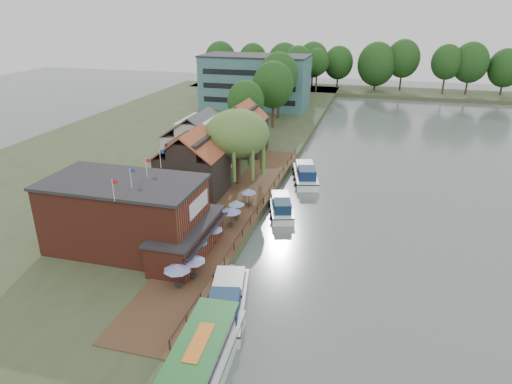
% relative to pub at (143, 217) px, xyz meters
% --- Properties ---
extents(ground, '(260.00, 260.00, 0.00)m').
position_rel_pub_xyz_m(ground, '(14.00, 1.00, -4.65)').
color(ground, '#505C58').
rests_on(ground, ground).
extents(land_bank, '(50.00, 140.00, 1.00)m').
position_rel_pub_xyz_m(land_bank, '(-16.00, 36.00, -4.15)').
color(land_bank, '#384728').
rests_on(land_bank, ground).
extents(quay_deck, '(6.00, 50.00, 0.10)m').
position_rel_pub_xyz_m(quay_deck, '(6.00, 11.00, -3.60)').
color(quay_deck, '#47301E').
rests_on(quay_deck, land_bank).
extents(quay_rail, '(0.20, 49.00, 1.00)m').
position_rel_pub_xyz_m(quay_rail, '(8.70, 11.50, -3.15)').
color(quay_rail, black).
rests_on(quay_rail, land_bank).
extents(pub, '(20.00, 11.00, 7.30)m').
position_rel_pub_xyz_m(pub, '(0.00, 0.00, 0.00)').
color(pub, maroon).
rests_on(pub, land_bank).
extents(hotel_block, '(25.40, 12.40, 12.30)m').
position_rel_pub_xyz_m(hotel_block, '(-8.00, 71.00, 2.50)').
color(hotel_block, '#38666B').
rests_on(hotel_block, land_bank).
extents(cottage_a, '(8.60, 7.60, 8.50)m').
position_rel_pub_xyz_m(cottage_a, '(-1.00, 15.00, 0.60)').
color(cottage_a, black).
rests_on(cottage_a, land_bank).
extents(cottage_b, '(9.60, 8.60, 8.50)m').
position_rel_pub_xyz_m(cottage_b, '(-4.00, 25.00, 0.60)').
color(cottage_b, beige).
rests_on(cottage_b, land_bank).
extents(cottage_c, '(7.60, 7.60, 8.50)m').
position_rel_pub_xyz_m(cottage_c, '(0.00, 34.00, 0.60)').
color(cottage_c, black).
rests_on(cottage_c, land_bank).
extents(willow, '(8.60, 8.60, 10.43)m').
position_rel_pub_xyz_m(willow, '(3.50, 20.00, 1.56)').
color(willow, '#476B2D').
rests_on(willow, land_bank).
extents(umbrella_0, '(2.42, 2.42, 2.38)m').
position_rel_pub_xyz_m(umbrella_0, '(6.08, -5.69, -2.36)').
color(umbrella_0, '#1B2396').
rests_on(umbrella_0, quay_deck).
extents(umbrella_1, '(2.34, 2.34, 2.38)m').
position_rel_pub_xyz_m(umbrella_1, '(6.79, -3.99, -2.36)').
color(umbrella_1, '#1D1C9C').
rests_on(umbrella_1, quay_deck).
extents(umbrella_2, '(2.41, 2.41, 2.38)m').
position_rel_pub_xyz_m(umbrella_2, '(5.74, -0.71, -2.36)').
color(umbrella_2, navy).
rests_on(umbrella_2, quay_deck).
extents(umbrella_3, '(2.26, 2.26, 2.38)m').
position_rel_pub_xyz_m(umbrella_3, '(6.32, 2.23, -2.36)').
color(umbrella_3, '#1B4697').
rests_on(umbrella_3, quay_deck).
extents(umbrella_4, '(2.34, 2.34, 2.38)m').
position_rel_pub_xyz_m(umbrella_4, '(6.80, 6.81, -2.36)').
color(umbrella_4, navy).
rests_on(umbrella_4, quay_deck).
extents(umbrella_5, '(1.94, 1.94, 2.38)m').
position_rel_pub_xyz_m(umbrella_5, '(6.79, 8.90, -2.36)').
color(umbrella_5, navy).
rests_on(umbrella_5, quay_deck).
extents(umbrella_6, '(1.96, 1.96, 2.38)m').
position_rel_pub_xyz_m(umbrella_6, '(7.14, 12.67, -2.36)').
color(umbrella_6, navy).
rests_on(umbrella_6, quay_deck).
extents(cruiser_0, '(5.63, 11.26, 2.65)m').
position_rel_pub_xyz_m(cruiser_0, '(10.70, -6.15, -3.33)').
color(cruiser_0, silver).
rests_on(cruiser_0, ground).
extents(cruiser_1, '(5.52, 9.74, 2.22)m').
position_rel_pub_xyz_m(cruiser_1, '(10.88, 14.38, -3.54)').
color(cruiser_1, white).
rests_on(cruiser_1, ground).
extents(cruiser_2, '(5.97, 11.19, 2.62)m').
position_rel_pub_xyz_m(cruiser_2, '(11.92, 26.30, -3.34)').
color(cruiser_2, white).
rests_on(cruiser_2, ground).
extents(tour_boat, '(4.59, 13.80, 2.97)m').
position_rel_pub_xyz_m(tour_boat, '(11.32, -14.31, -3.17)').
color(tour_boat, silver).
rests_on(tour_boat, ground).
extents(swan, '(0.44, 0.44, 0.44)m').
position_rel_pub_xyz_m(swan, '(12.57, -11.37, -4.43)').
color(swan, white).
rests_on(swan, ground).
extents(bank_tree_0, '(6.74, 6.74, 10.69)m').
position_rel_pub_xyz_m(bank_tree_0, '(-2.14, 43.03, 1.70)').
color(bank_tree_0, '#143811').
rests_on(bank_tree_0, land_bank).
extents(bank_tree_1, '(8.00, 8.00, 13.22)m').
position_rel_pub_xyz_m(bank_tree_1, '(0.88, 51.86, 2.96)').
color(bank_tree_1, '#143811').
rests_on(bank_tree_1, land_bank).
extents(bank_tree_2, '(8.17, 8.17, 14.15)m').
position_rel_pub_xyz_m(bank_tree_2, '(0.07, 60.56, 3.42)').
color(bank_tree_2, '#143811').
rests_on(bank_tree_2, land_bank).
extents(bank_tree_3, '(8.08, 8.08, 11.37)m').
position_rel_pub_xyz_m(bank_tree_3, '(-2.30, 78.51, 2.03)').
color(bank_tree_3, '#143811').
rests_on(bank_tree_3, land_bank).
extents(bank_tree_4, '(7.90, 7.90, 13.43)m').
position_rel_pub_xyz_m(bank_tree_4, '(-0.49, 86.43, 3.07)').
color(bank_tree_4, '#143811').
rests_on(bank_tree_4, land_bank).
extents(bank_tree_5, '(6.58, 6.58, 12.12)m').
position_rel_pub_xyz_m(bank_tree_5, '(3.19, 96.06, 2.41)').
color(bank_tree_5, '#143811').
rests_on(bank_tree_5, land_bank).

